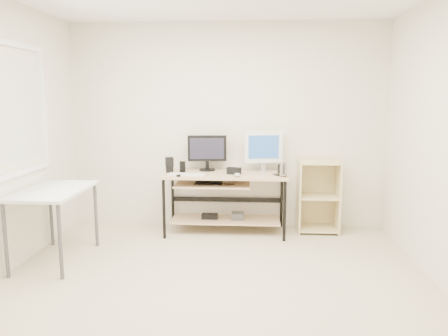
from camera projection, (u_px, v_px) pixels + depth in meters
room at (197, 140)px, 3.66m from camera, size 4.01×4.01×2.62m
desk at (223, 190)px, 5.37m from camera, size 1.50×0.65×0.75m
side_table at (53, 197)px, 4.42m from camera, size 0.60×1.00×0.75m
shelf_unit at (318, 195)px, 5.46m from camera, size 0.50×0.40×0.90m
black_monitor at (207, 150)px, 5.49m from camera, size 0.49×0.20×0.45m
white_imac at (264, 148)px, 5.42m from camera, size 0.48×0.15×0.51m
keyboard at (187, 174)px, 5.22m from camera, size 0.45×0.16×0.02m
mouse at (237, 175)px, 5.10m from camera, size 0.08×0.13×0.04m
center_speaker at (234, 171)px, 5.26m from camera, size 0.18×0.12×0.08m
speaker_left at (169, 164)px, 5.39m from camera, size 0.12×0.12×0.19m
speaker_right at (282, 169)px, 5.31m from camera, size 0.12×0.12×0.11m
audio_controller at (183, 167)px, 5.40m from camera, size 0.07×0.04×0.14m
volume_puck at (178, 176)px, 5.11m from camera, size 0.07×0.07×0.02m
smartphone at (277, 175)px, 5.20m from camera, size 0.10×0.13×0.01m
coaster at (283, 177)px, 5.08m from camera, size 0.13×0.13×0.01m
drinking_glass at (283, 170)px, 5.07m from camera, size 0.10×0.10×0.16m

